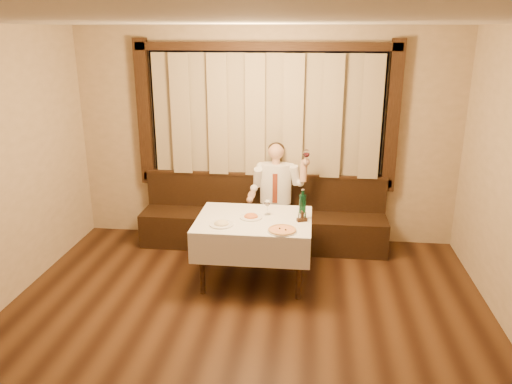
# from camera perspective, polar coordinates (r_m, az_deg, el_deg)

# --- Properties ---
(room) EXTENTS (5.01, 6.01, 2.81)m
(room) POSITION_cam_1_polar(r_m,az_deg,el_deg) (4.60, -1.33, 2.34)
(room) COLOR black
(room) RESTS_ON ground
(banquette) EXTENTS (3.20, 0.61, 0.94)m
(banquette) POSITION_cam_1_polar(r_m,az_deg,el_deg) (6.63, 0.82, -3.47)
(banquette) COLOR black
(banquette) RESTS_ON ground
(dining_table) EXTENTS (1.27, 0.97, 0.76)m
(dining_table) POSITION_cam_1_polar(r_m,az_deg,el_deg) (5.56, -0.24, -4.06)
(dining_table) COLOR black
(dining_table) RESTS_ON ground
(pizza) EXTENTS (0.31, 0.31, 0.03)m
(pizza) POSITION_cam_1_polar(r_m,az_deg,el_deg) (5.18, 3.01, -4.37)
(pizza) COLOR white
(pizza) RESTS_ON dining_table
(pasta_red) EXTENTS (0.25, 0.25, 0.09)m
(pasta_red) POSITION_cam_1_polar(r_m,az_deg,el_deg) (5.53, -0.58, -2.63)
(pasta_red) COLOR white
(pasta_red) RESTS_ON dining_table
(pasta_cream) EXTENTS (0.26, 0.26, 0.09)m
(pasta_cream) POSITION_cam_1_polar(r_m,az_deg,el_deg) (5.34, -3.97, -3.44)
(pasta_cream) COLOR white
(pasta_cream) RESTS_ON dining_table
(green_bottle) EXTENTS (0.07, 0.07, 0.34)m
(green_bottle) POSITION_cam_1_polar(r_m,az_deg,el_deg) (5.49, 5.33, -1.64)
(green_bottle) COLOR #11512E
(green_bottle) RESTS_ON dining_table
(table_wine_glass) EXTENTS (0.07, 0.07, 0.19)m
(table_wine_glass) POSITION_cam_1_polar(r_m,az_deg,el_deg) (5.59, 1.30, -1.30)
(table_wine_glass) COLOR white
(table_wine_glass) RESTS_ON dining_table
(cruet_caddy) EXTENTS (0.12, 0.09, 0.12)m
(cruet_caddy) POSITION_cam_1_polar(r_m,az_deg,el_deg) (5.45, 5.28, -2.94)
(cruet_caddy) COLOR black
(cruet_caddy) RESTS_ON dining_table
(seated_man) EXTENTS (0.76, 0.57, 1.39)m
(seated_man) POSITION_cam_1_polar(r_m,az_deg,el_deg) (6.37, 2.27, 0.37)
(seated_man) COLOR black
(seated_man) RESTS_ON ground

